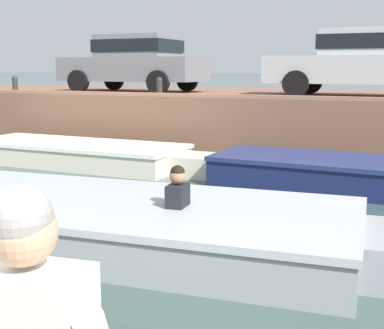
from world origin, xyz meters
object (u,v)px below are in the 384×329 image
at_px(mooring_bollard_west, 15,84).
at_px(motorboat_passing, 132,224).
at_px(car_left_inner_silver, 366,60).
at_px(mooring_bollard_mid, 159,86).
at_px(boat_moored_west_cream, 85,154).
at_px(car_leftmost_grey, 136,61).
at_px(boat_moored_central_navy, 373,177).

bearing_deg(mooring_bollard_west, motorboat_passing, -40.50).
bearing_deg(car_left_inner_silver, mooring_bollard_mid, -158.51).
distance_m(boat_moored_west_cream, mooring_bollard_mid, 2.45).
height_order(mooring_bollard_west, mooring_bollard_mid, same).
bearing_deg(mooring_bollard_mid, car_leftmost_grey, 132.78).
xyz_separation_m(motorboat_passing, car_left_inner_silver, (1.78, 7.77, 2.04)).
height_order(boat_moored_west_cream, motorboat_passing, motorboat_passing).
xyz_separation_m(boat_moored_west_cream, boat_moored_central_navy, (6.04, -0.18, 0.03)).
height_order(boat_moored_west_cream, mooring_bollard_west, mooring_bollard_west).
distance_m(mooring_bollard_west, mooring_bollard_mid, 4.35).
distance_m(boat_moored_central_navy, car_left_inner_silver, 4.22).
distance_m(boat_moored_central_navy, car_leftmost_grey, 7.89).
bearing_deg(motorboat_passing, car_leftmost_grey, 119.04).
relative_size(boat_moored_west_cream, boat_moored_central_navy, 0.97).
height_order(car_left_inner_silver, mooring_bollard_west, car_left_inner_silver).
bearing_deg(boat_moored_central_navy, mooring_bollard_west, 168.68).
distance_m(car_leftmost_grey, mooring_bollard_west, 3.30).
xyz_separation_m(boat_moored_west_cream, car_left_inner_silver, (5.44, 3.46, 2.06)).
distance_m(car_left_inner_silver, mooring_bollard_mid, 4.84).
relative_size(motorboat_passing, car_leftmost_grey, 1.83).
bearing_deg(boat_moored_west_cream, car_left_inner_silver, 32.48).
bearing_deg(car_leftmost_grey, mooring_bollard_mid, -47.22).
xyz_separation_m(boat_moored_west_cream, mooring_bollard_mid, (0.98, 1.71, 1.45)).
xyz_separation_m(car_leftmost_grey, mooring_bollard_west, (-2.72, -1.76, -0.61)).
height_order(boat_moored_central_navy, mooring_bollard_mid, mooring_bollard_mid).
height_order(car_left_inner_silver, mooring_bollard_mid, car_left_inner_silver).
xyz_separation_m(boat_moored_central_navy, mooring_bollard_west, (-9.42, 1.89, 1.43)).
relative_size(motorboat_passing, mooring_bollard_mid, 16.21).
xyz_separation_m(boat_moored_west_cream, motorboat_passing, (3.66, -4.31, 0.02)).
bearing_deg(boat_moored_west_cream, boat_moored_central_navy, -1.70).
bearing_deg(boat_moored_central_navy, car_leftmost_grey, 151.45).
xyz_separation_m(motorboat_passing, mooring_bollard_west, (-7.04, 6.01, 1.43)).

